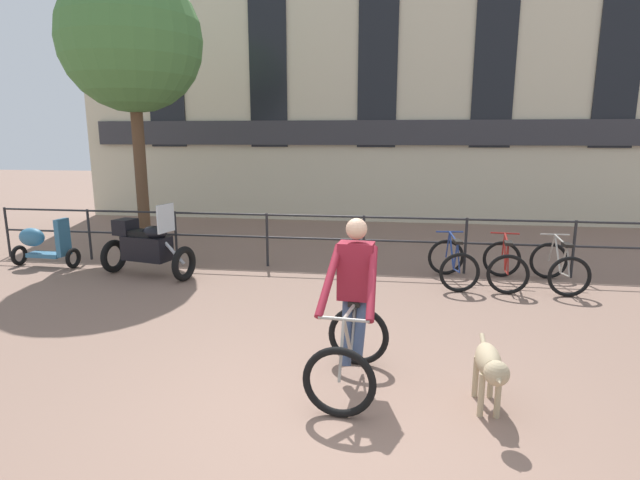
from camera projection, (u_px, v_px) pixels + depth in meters
ground_plane at (328, 419)px, 4.51m from camera, size 60.00×60.00×0.00m
canal_railing at (364, 233)px, 9.40m from camera, size 15.05×0.05×1.05m
building_facade at (378, 82)px, 14.33m from camera, size 18.00×0.72×8.11m
cyclist_with_bike at (353, 312)px, 5.05m from camera, size 0.78×1.23×1.70m
dog at (490, 366)px, 4.53m from camera, size 0.23×1.00×0.65m
parked_motorcycle at (146, 246)px, 8.98m from camera, size 1.78×0.98×1.35m
parked_bicycle_near_lamp at (452, 263)px, 8.62m from camera, size 0.78×1.17×0.86m
parked_bicycle_mid_left at (505, 265)px, 8.49m from camera, size 0.78×1.18×0.86m
parked_bicycle_mid_right at (559, 267)px, 8.37m from camera, size 0.67×1.12×0.86m
parked_scooter at (42, 244)px, 9.68m from camera, size 1.30×0.46×0.96m
tree_canalside_left at (131, 42)px, 10.48m from camera, size 2.97×2.97×5.96m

